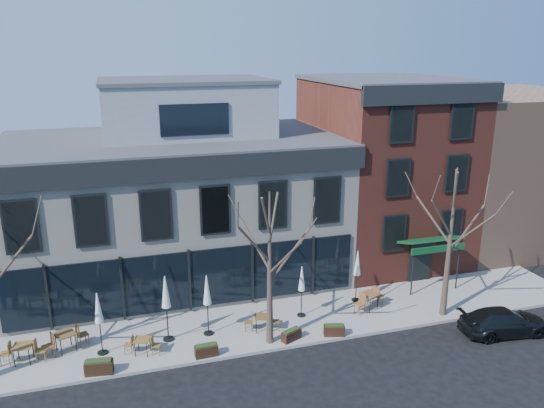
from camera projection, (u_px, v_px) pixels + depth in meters
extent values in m
plane|color=black|center=(191.00, 314.00, 26.73)|extent=(120.00, 120.00, 0.00)
cube|color=gray|center=(264.00, 324.00, 25.63)|extent=(33.50, 4.70, 0.15)
cube|color=beige|center=(175.00, 210.00, 30.17)|extent=(18.00, 10.00, 8.00)
cube|color=#47474C|center=(171.00, 140.00, 29.01)|extent=(18.30, 10.30, 0.30)
cube|color=black|center=(184.00, 168.00, 24.45)|extent=(18.30, 0.25, 1.10)
cube|color=black|center=(189.00, 280.00, 26.13)|extent=(17.20, 0.12, 3.00)
cube|color=black|center=(3.00, 269.00, 27.36)|extent=(0.12, 7.50, 3.00)
cube|color=gray|center=(185.00, 109.00, 29.76)|extent=(9.00, 6.50, 3.00)
cube|color=maroon|center=(382.00, 170.00, 33.33)|extent=(8.00, 10.00, 11.00)
cube|color=#47474C|center=(387.00, 79.00, 31.73)|extent=(8.20, 10.20, 0.25)
cube|color=black|center=(435.00, 94.00, 27.16)|extent=(8.20, 0.25, 1.00)
cube|color=#0E3D1C|center=(430.00, 240.00, 28.70)|extent=(3.20, 1.66, 0.67)
cube|color=black|center=(420.00, 262.00, 29.91)|extent=(1.40, 0.10, 2.50)
cube|color=#8C664C|center=(503.00, 164.00, 37.14)|extent=(12.00, 12.00, 10.00)
cylinder|color=#382B21|center=(6.00, 269.00, 20.57)|extent=(2.23, 0.50, 2.48)
cone|color=#382B21|center=(270.00, 270.00, 22.93)|extent=(0.34, 0.34, 7.04)
cylinder|color=#382B21|center=(289.00, 255.00, 23.20)|extent=(2.00, 0.46, 2.21)
cylinder|color=#382B21|center=(255.00, 244.00, 23.34)|extent=(0.93, 1.84, 1.91)
cylinder|color=#382B21|center=(254.00, 244.00, 22.08)|extent=(1.61, 0.68, 1.97)
cylinder|color=#382B21|center=(285.00, 258.00, 22.01)|extent=(0.93, 1.83, 2.03)
cone|color=#382B21|center=(450.00, 244.00, 25.35)|extent=(0.34, 0.34, 7.48)
cylinder|color=#382B21|center=(467.00, 230.00, 25.63)|extent=(2.12, 0.48, 2.35)
cylinder|color=#382B21|center=(433.00, 220.00, 25.79)|extent=(0.98, 1.94, 2.03)
cylinder|color=#382B21|center=(442.00, 218.00, 24.44)|extent=(1.71, 0.71, 2.09)
cylinder|color=#382B21|center=(471.00, 232.00, 24.37)|extent=(0.98, 1.94, 2.16)
imported|color=black|center=(504.00, 322.00, 24.76)|extent=(4.39, 2.18, 1.23)
cube|color=brown|center=(22.00, 346.00, 22.18)|extent=(0.84, 0.84, 0.04)
cylinder|color=black|center=(14.00, 359.00, 21.96)|extent=(0.04, 0.04, 0.78)
cylinder|color=black|center=(29.00, 357.00, 22.06)|extent=(0.04, 0.04, 0.78)
cylinder|color=black|center=(18.00, 351.00, 22.53)|extent=(0.04, 0.04, 0.78)
cylinder|color=black|center=(33.00, 349.00, 22.63)|extent=(0.04, 0.04, 0.78)
cube|color=brown|center=(65.00, 334.00, 22.99)|extent=(1.06, 1.06, 0.05)
cylinder|color=black|center=(61.00, 348.00, 22.68)|extent=(0.05, 0.05, 0.83)
cylinder|color=black|center=(76.00, 343.00, 23.08)|extent=(0.05, 0.05, 0.83)
cylinder|color=black|center=(56.00, 342.00, 23.15)|extent=(0.05, 0.05, 0.83)
cylinder|color=black|center=(71.00, 337.00, 23.55)|extent=(0.05, 0.05, 0.83)
cube|color=brown|center=(142.00, 340.00, 22.85)|extent=(0.82, 0.82, 0.04)
cylinder|color=black|center=(135.00, 350.00, 22.71)|extent=(0.04, 0.04, 0.67)
cylinder|color=black|center=(147.00, 350.00, 22.69)|extent=(0.04, 0.04, 0.67)
cylinder|color=black|center=(138.00, 343.00, 23.21)|extent=(0.04, 0.04, 0.67)
cylinder|color=black|center=(150.00, 343.00, 23.19)|extent=(0.04, 0.04, 0.67)
cube|color=brown|center=(262.00, 317.00, 24.73)|extent=(0.83, 0.83, 0.04)
cylinder|color=black|center=(256.00, 326.00, 24.56)|extent=(0.04, 0.04, 0.70)
cylinder|color=black|center=(268.00, 326.00, 24.58)|extent=(0.04, 0.04, 0.70)
cylinder|color=black|center=(256.00, 321.00, 25.08)|extent=(0.04, 0.04, 0.70)
cylinder|color=black|center=(268.00, 320.00, 25.10)|extent=(0.04, 0.04, 0.70)
cube|color=brown|center=(369.00, 294.00, 26.72)|extent=(1.03, 1.03, 0.04)
cylinder|color=black|center=(370.00, 306.00, 26.42)|extent=(0.04, 0.04, 0.80)
cylinder|color=black|center=(378.00, 302.00, 26.81)|extent=(0.04, 0.04, 0.80)
cylinder|color=black|center=(360.00, 301.00, 26.88)|extent=(0.04, 0.04, 0.80)
cylinder|color=black|center=(368.00, 298.00, 27.26)|extent=(0.04, 0.04, 0.80)
cylinder|color=black|center=(103.00, 353.00, 23.04)|extent=(0.46, 0.46, 0.06)
cylinder|color=black|center=(100.00, 330.00, 22.72)|extent=(0.05, 0.05, 2.30)
cone|color=white|center=(98.00, 308.00, 22.42)|extent=(0.38, 0.38, 1.36)
cylinder|color=black|center=(169.00, 339.00, 24.11)|extent=(0.50, 0.50, 0.07)
cylinder|color=black|center=(167.00, 315.00, 23.76)|extent=(0.06, 0.06, 2.51)
cone|color=silver|center=(166.00, 292.00, 23.43)|extent=(0.41, 0.41, 1.48)
cylinder|color=black|center=(209.00, 333.00, 24.59)|extent=(0.47, 0.47, 0.06)
cylinder|color=black|center=(208.00, 311.00, 24.27)|extent=(0.05, 0.05, 2.35)
cone|color=silver|center=(207.00, 290.00, 23.96)|extent=(0.39, 0.39, 1.39)
cylinder|color=black|center=(301.00, 315.00, 26.25)|extent=(0.42, 0.42, 0.06)
cylinder|color=black|center=(302.00, 296.00, 25.96)|extent=(0.05, 0.05, 2.11)
cone|color=silver|center=(302.00, 278.00, 25.68)|extent=(0.35, 0.35, 1.25)
cylinder|color=black|center=(356.00, 300.00, 27.82)|extent=(0.45, 0.45, 0.06)
cylinder|color=black|center=(357.00, 281.00, 27.51)|extent=(0.05, 0.05, 2.24)
cone|color=beige|center=(357.00, 263.00, 27.21)|extent=(0.37, 0.37, 1.32)
cube|color=black|center=(99.00, 367.00, 21.56)|extent=(1.17, 0.60, 0.56)
cube|color=#1E3314|center=(98.00, 361.00, 21.47)|extent=(1.04, 0.49, 0.09)
cube|color=black|center=(206.00, 351.00, 22.78)|extent=(1.00, 0.43, 0.49)
cube|color=#1E3314|center=(206.00, 345.00, 22.70)|extent=(0.90, 0.35, 0.08)
cube|color=black|center=(291.00, 335.00, 24.03)|extent=(1.00, 0.71, 0.47)
cube|color=#1E3314|center=(292.00, 330.00, 23.96)|extent=(0.89, 0.60, 0.07)
cube|color=black|center=(334.00, 330.00, 24.42)|extent=(1.02, 0.63, 0.48)
cube|color=#1E3314|center=(334.00, 325.00, 24.35)|extent=(0.91, 0.53, 0.08)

